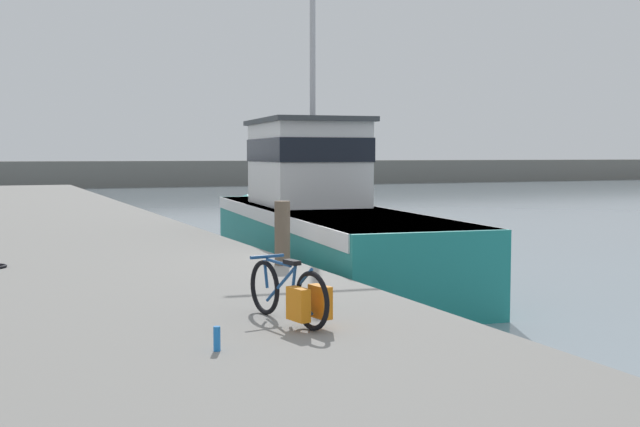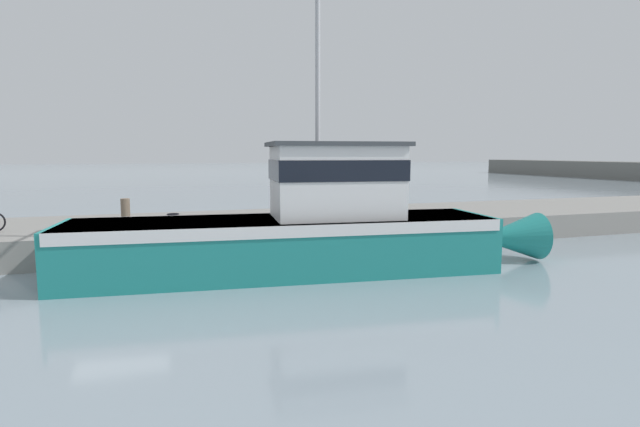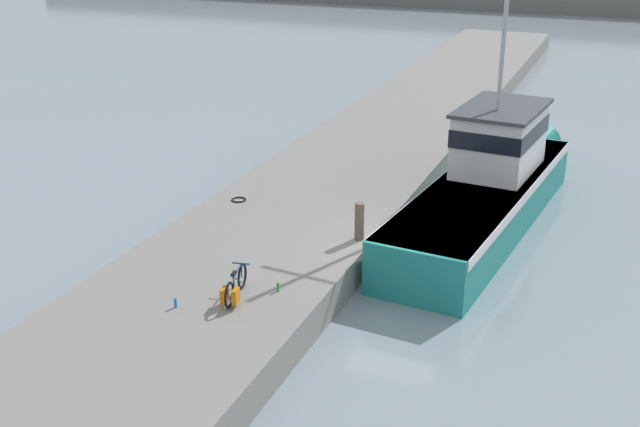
% 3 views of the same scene
% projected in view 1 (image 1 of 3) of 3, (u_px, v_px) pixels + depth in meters
% --- Properties ---
extents(ground_plane, '(320.00, 320.00, 0.00)m').
position_uv_depth(ground_plane, '(354.00, 314.00, 14.19)').
color(ground_plane, '#84939E').
extents(dock_pier, '(6.00, 80.00, 0.94)m').
position_uv_depth(dock_pier, '(131.00, 304.00, 12.64)').
color(dock_pier, gray).
rests_on(dock_pier, ground_plane).
extents(far_shoreline, '(180.00, 5.00, 2.27)m').
position_uv_depth(far_shoreline, '(370.00, 172.00, 80.67)').
color(far_shoreline, slate).
rests_on(far_shoreline, ground_plane).
extents(fishing_boat_main, '(4.07, 14.31, 10.36)m').
position_uv_depth(fishing_boat_main, '(315.00, 216.00, 19.43)').
color(fishing_boat_main, teal).
rests_on(fishing_boat_main, ground_plane).
extents(bicycle_touring, '(0.61, 1.67, 0.72)m').
position_uv_depth(bicycle_touring, '(294.00, 295.00, 8.90)').
color(bicycle_touring, black).
rests_on(bicycle_touring, dock_pier).
extents(mooring_post, '(0.27, 0.27, 1.10)m').
position_uv_depth(mooring_post, '(282.00, 233.00, 13.73)').
color(mooring_post, brown).
rests_on(mooring_post, dock_pier).
extents(water_bottle_by_bike, '(0.07, 0.07, 0.23)m').
position_uv_depth(water_bottle_by_bike, '(329.00, 297.00, 9.97)').
color(water_bottle_by_bike, green).
rests_on(water_bottle_by_bike, dock_pier).
extents(water_bottle_on_curb, '(0.07, 0.07, 0.24)m').
position_uv_depth(water_bottle_on_curb, '(217.00, 339.00, 7.71)').
color(water_bottle_on_curb, blue).
rests_on(water_bottle_on_curb, dock_pier).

